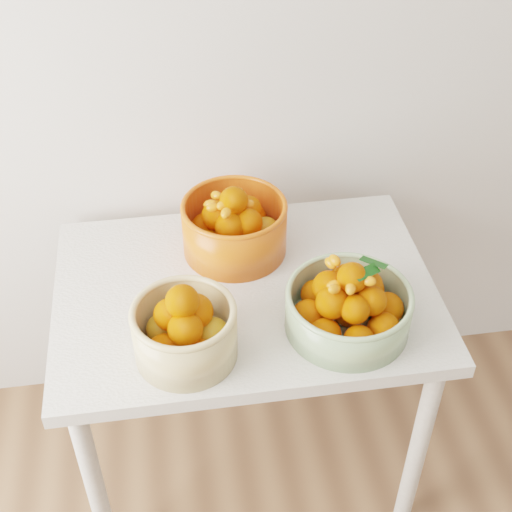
% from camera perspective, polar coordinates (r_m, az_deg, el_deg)
% --- Properties ---
extents(table, '(1.00, 0.70, 0.75)m').
position_cam_1_polar(table, '(1.95, -0.85, -4.61)').
color(table, silver).
rests_on(table, ground).
extents(bowl_cream, '(0.26, 0.26, 0.21)m').
position_cam_1_polar(bowl_cream, '(1.67, -5.69, -5.94)').
color(bowl_cream, tan).
rests_on(bowl_cream, table).
extents(bowl_green, '(0.37, 0.37, 0.20)m').
position_cam_1_polar(bowl_green, '(1.75, 7.40, -4.01)').
color(bowl_green, '#94B183').
rests_on(bowl_green, table).
extents(bowl_orange, '(0.38, 0.38, 0.21)m').
position_cam_1_polar(bowl_orange, '(1.95, -1.76, 2.43)').
color(bowl_orange, '#E94D16').
rests_on(bowl_orange, table).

